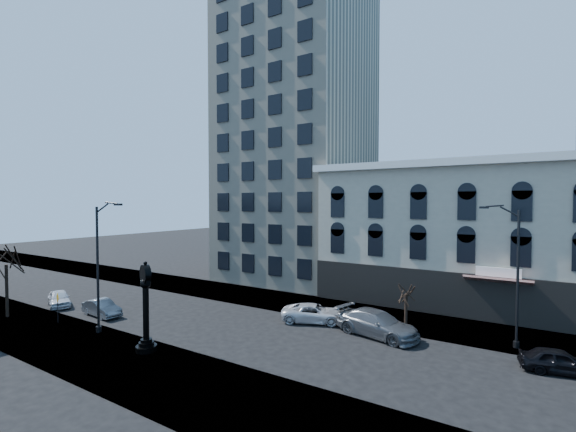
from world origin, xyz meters
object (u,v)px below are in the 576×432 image
Objects in this scene: street_lamp_near at (104,232)px; warning_sign at (58,302)px; car_near_b at (102,308)px; car_near_a at (59,298)px; street_clock at (146,311)px.

warning_sign is (-5.19, -0.52, -5.37)m from street_lamp_near.
warning_sign is 3.23m from car_near_b.
car_near_b is (-4.41, 2.45, -6.37)m from street_lamp_near.
car_near_a is 1.01× the size of car_near_b.
street_clock reaches higher than car_near_a.
car_near_a is at bearing 169.69° from warning_sign.
street_lamp_near is 8.13m from car_near_b.
car_near_a is (-15.29, 2.76, -1.90)m from street_clock.
warning_sign is at bearing -159.92° from street_clock.
street_lamp_near reaches higher than street_clock.
street_clock is 6.69m from street_lamp_near.
street_lamp_near is 7.49m from warning_sign.
street_lamp_near is at bearing 23.16° from warning_sign.
street_clock reaches higher than warning_sign.
warning_sign is at bearing 169.70° from car_near_b.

